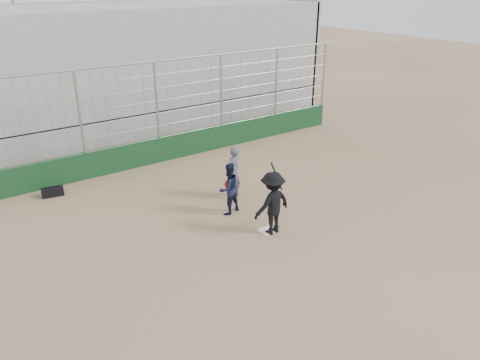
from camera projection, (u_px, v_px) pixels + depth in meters
ground at (267, 231)px, 13.89m from camera, size 90.00×90.00×0.00m
home_plate at (267, 230)px, 13.89m from camera, size 0.44×0.44×0.02m
backstop at (159, 139)px, 18.73m from camera, size 18.10×0.25×4.04m
bleachers at (108, 70)px, 21.64m from camera, size 20.25×6.70×6.98m
batter_at_plate at (272, 203)px, 13.45m from camera, size 1.27×0.83×2.04m
catcher_crouched at (229, 197)px, 14.71m from camera, size 0.96×0.82×1.15m
umpire at (233, 175)px, 15.67m from camera, size 0.79×0.65×1.66m
equipment_bag at (53, 192)px, 16.04m from camera, size 0.76×0.42×0.35m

